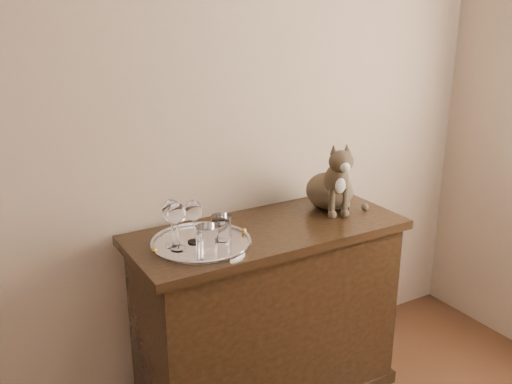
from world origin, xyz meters
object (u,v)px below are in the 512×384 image
sideboard (267,315)px  wine_glass_d (194,221)px  wine_glass_a (172,222)px  tumbler_c (221,227)px  cat (330,174)px  tray (201,244)px  tumbler_b (207,238)px  tumbler_a (220,232)px  wine_glass_c (177,226)px

sideboard → wine_glass_d: size_ratio=6.78×
wine_glass_a → tumbler_c: (0.20, -0.03, -0.05)m
tumbler_c → cat: bearing=7.7°
tray → tumbler_c: bearing=4.5°
tumbler_b → cat: cat is taller
wine_glass_a → cat: bearing=4.0°
sideboard → wine_glass_d: 0.62m
tumbler_c → tray: bearing=-175.5°
tray → cat: size_ratio=1.21×
wine_glass_a → tumbler_b: wine_glass_a is taller
tumbler_c → cat: 0.62m
sideboard → tumbler_a: bearing=-167.9°
tray → wine_glass_c: 0.14m
tray → tumbler_a: bearing=-29.0°
tumbler_b → tray: bearing=83.2°
tray → wine_glass_d: wine_glass_d is taller
wine_glass_a → wine_glass_c: bearing=-84.0°
tumbler_a → tumbler_c: bearing=60.2°
tray → wine_glass_a: wine_glass_a is taller
wine_glass_c → cat: (0.80, 0.10, 0.06)m
tray → tumbler_b: tumbler_b is taller
tumbler_c → cat: cat is taller
tumbler_b → tumbler_c: 0.13m
tray → wine_glass_c: wine_glass_c is taller
tumbler_b → wine_glass_d: bearing=97.2°
wine_glass_d → tumbler_a: bearing=-31.7°
sideboard → tumbler_a: 0.54m
wine_glass_c → wine_glass_d: (0.08, 0.03, -0.01)m
tumbler_a → cat: bearing=11.3°
tumbler_c → wine_glass_a: bearing=172.6°
tray → tumbler_c: size_ratio=4.29×
tumbler_a → cat: size_ratio=0.26×
tumbler_a → wine_glass_a: bearing=158.0°
tumbler_b → tumbler_c: (0.10, 0.08, -0.00)m
wine_glass_a → tumbler_b: (0.10, -0.11, -0.05)m
wine_glass_d → tumbler_a: (0.09, -0.05, -0.05)m
tumbler_a → cat: 0.65m
wine_glass_d → tumbler_b: 0.10m
wine_glass_d → tumbler_c: wine_glass_d is taller
sideboard → wine_glass_c: 0.68m
tumbler_c → tumbler_b: bearing=-140.5°
tray → tumbler_c: (0.09, 0.01, 0.05)m
tray → tumbler_c: tumbler_c is taller
tray → tumbler_a: tumbler_a is taller
wine_glass_c → tumbler_a: bearing=-9.6°
wine_glass_a → tumbler_b: size_ratio=1.95×
wine_glass_a → wine_glass_c: (0.00, -0.04, -0.00)m
wine_glass_c → sideboard: bearing=3.5°
sideboard → cat: 0.70m
tumbler_a → tumbler_b: tumbler_b is taller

